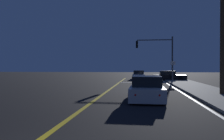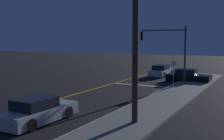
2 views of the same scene
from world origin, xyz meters
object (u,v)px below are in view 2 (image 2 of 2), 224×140
at_px(car_mid_block_silver, 38,111).
at_px(utility_pole_right, 136,13).
at_px(traffic_signal_near_right, 168,45).
at_px(street_sign_corner, 173,70).
at_px(car_distant_tail_white, 161,71).
at_px(car_following_oncoming_black, 188,76).

distance_m(car_mid_block_silver, utility_pole_right, 7.26).
relative_size(car_mid_block_silver, traffic_signal_near_right, 0.83).
xyz_separation_m(traffic_signal_near_right, street_sign_corner, (1.41, -2.80, -2.15)).
bearing_deg(car_mid_block_silver, traffic_signal_near_right, 84.05).
height_order(traffic_signal_near_right, street_sign_corner, traffic_signal_near_right).
relative_size(car_distant_tail_white, car_following_oncoming_black, 1.04).
bearing_deg(traffic_signal_near_right, car_distant_tail_white, -66.06).
relative_size(car_mid_block_silver, street_sign_corner, 1.86).
bearing_deg(car_mid_block_silver, car_distant_tail_white, 92.31).
height_order(car_mid_block_silver, traffic_signal_near_right, traffic_signal_near_right).
bearing_deg(car_following_oncoming_black, car_mid_block_silver, -9.66).
bearing_deg(utility_pole_right, car_following_oncoming_black, 94.27).
bearing_deg(car_distant_tail_white, utility_pole_right, -75.40).
height_order(utility_pole_right, street_sign_corner, utility_pole_right).
xyz_separation_m(traffic_signal_near_right, utility_pole_right, (2.81, -14.61, 1.85)).
relative_size(car_following_oncoming_black, car_mid_block_silver, 0.94).
xyz_separation_m(car_distant_tail_white, street_sign_corner, (3.97, -8.57, 1.13)).
distance_m(car_following_oncoming_black, car_mid_block_silver, 19.10).
distance_m(car_distant_tail_white, car_mid_block_silver, 22.35).
xyz_separation_m(car_following_oncoming_black, car_mid_block_silver, (-3.49, -18.78, 0.00)).
height_order(car_following_oncoming_black, utility_pole_right, utility_pole_right).
xyz_separation_m(car_distant_tail_white, car_following_oncoming_black, (4.11, -3.56, 0.00)).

